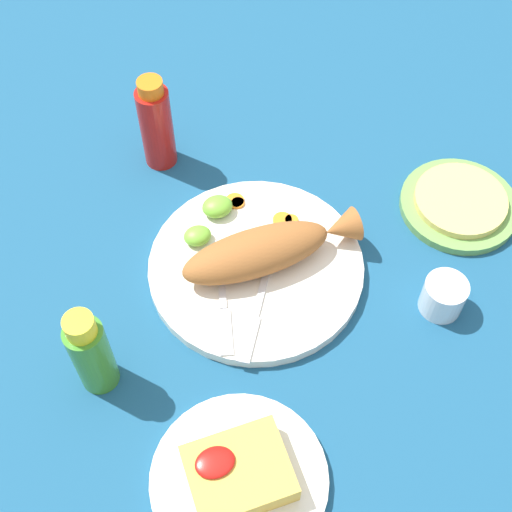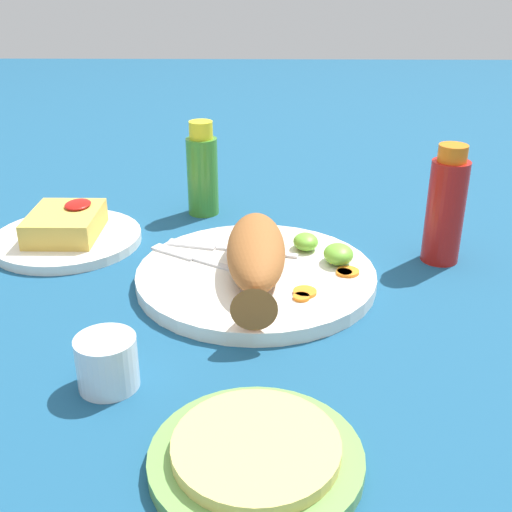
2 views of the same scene
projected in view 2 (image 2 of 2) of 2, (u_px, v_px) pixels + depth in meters
ground_plane at (256, 282)px, 0.84m from camera, size 4.00×4.00×0.00m
main_plate at (256, 276)px, 0.83m from camera, size 0.31×0.31×0.02m
fried_fish at (256, 255)px, 0.80m from camera, size 0.26×0.08×0.06m
fork_near at (200, 260)px, 0.85m from camera, size 0.11×0.16×0.00m
fork_far at (222, 248)px, 0.89m from camera, size 0.06×0.18×0.00m
carrot_slice_near at (301, 297)px, 0.76m from camera, size 0.02×0.02×0.00m
carrot_slice_mid at (305, 292)px, 0.77m from camera, size 0.03×0.03×0.00m
carrot_slice_far at (348, 272)px, 0.82m from camera, size 0.03×0.03×0.00m
carrot_slice_extra at (344, 273)px, 0.82m from camera, size 0.02×0.02×0.00m
lime_wedge_main at (338, 254)px, 0.84m from camera, size 0.05×0.04×0.03m
lime_wedge_side at (306, 242)px, 0.88m from camera, size 0.04×0.03×0.02m
hot_sauce_bottle_red at (446, 208)px, 0.87m from camera, size 0.05×0.05×0.17m
hot_sauce_bottle_green at (202, 172)px, 1.03m from camera, size 0.05×0.05×0.15m
salt_cup at (108, 365)px, 0.63m from camera, size 0.06×0.06×0.05m
side_plate_fries at (67, 239)px, 0.95m from camera, size 0.22×0.22×0.01m
fries_pile at (66, 223)px, 0.94m from camera, size 0.12×0.10×0.04m
tortilla_plate at (256, 459)px, 0.53m from camera, size 0.18×0.18×0.01m
tortilla_stack at (256, 447)px, 0.53m from camera, size 0.14×0.14×0.01m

